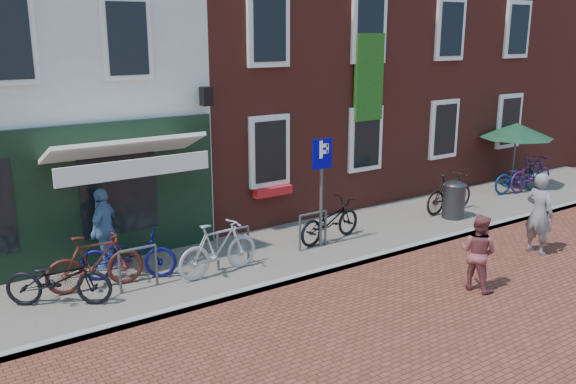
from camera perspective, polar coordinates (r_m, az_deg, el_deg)
ground at (r=12.51m, az=3.75°, el=-7.61°), size 80.00×80.00×0.00m
sidewalk at (r=14.18m, az=3.21°, el=-4.66°), size 24.00×3.00×0.10m
building_brick_mid at (r=18.53m, az=-4.76°, el=15.42°), size 6.00×8.00×10.00m
building_brick_right at (r=22.12m, az=9.36°, el=15.15°), size 6.00×8.00×10.00m
filler_right at (r=27.00m, az=19.67°, el=13.33°), size 7.00×8.00×9.00m
litter_bin at (r=16.23m, az=15.15°, el=-0.50°), size 0.56×0.56×1.04m
parking_sign at (r=13.30m, az=3.15°, el=1.74°), size 0.50×0.07×2.43m
parasol at (r=19.84m, az=20.45°, el=5.61°), size 2.20×2.20×2.08m
woman at (r=14.45m, az=22.27°, el=-1.84°), size 0.44×0.67×1.81m
boy at (r=12.08m, az=17.24°, el=-5.37°), size 0.70×0.82×1.47m
cafe_person at (r=12.79m, az=-16.69°, el=-3.27°), size 0.98×0.98×1.67m
bicycle_0 at (r=11.47m, az=-20.51°, el=-7.56°), size 1.89×1.51×0.96m
bicycle_1 at (r=11.90m, az=-17.47°, el=-6.22°), size 1.82×0.69×1.07m
bicycle_2 at (r=12.24m, az=-14.61°, el=-5.68°), size 1.92×1.39×0.96m
bicycle_3 at (r=12.12m, az=-6.49°, el=-5.21°), size 1.81×0.65×1.07m
bicycle_4 at (r=14.00m, az=3.90°, el=-2.64°), size 1.91×0.91×0.96m
bicycle_5 at (r=16.70m, az=14.76°, el=-0.05°), size 1.80×0.58×1.07m
bicycle_6 at (r=19.41m, az=20.60°, el=1.34°), size 1.90×0.90×0.96m
bicycle_7 at (r=19.69m, az=21.63°, el=1.59°), size 1.80×0.59×1.07m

